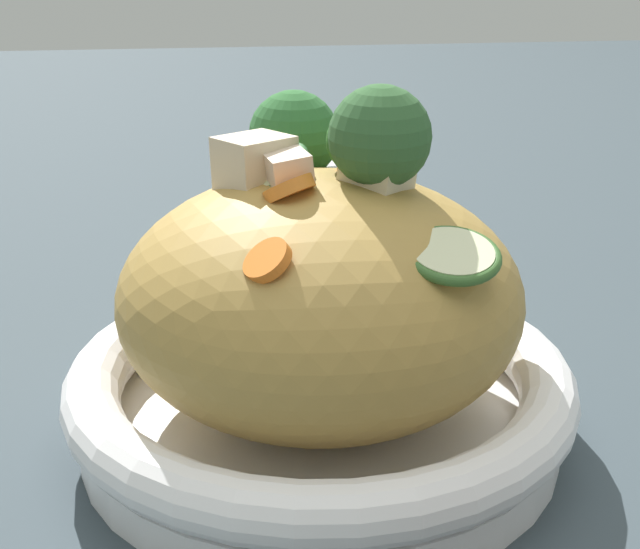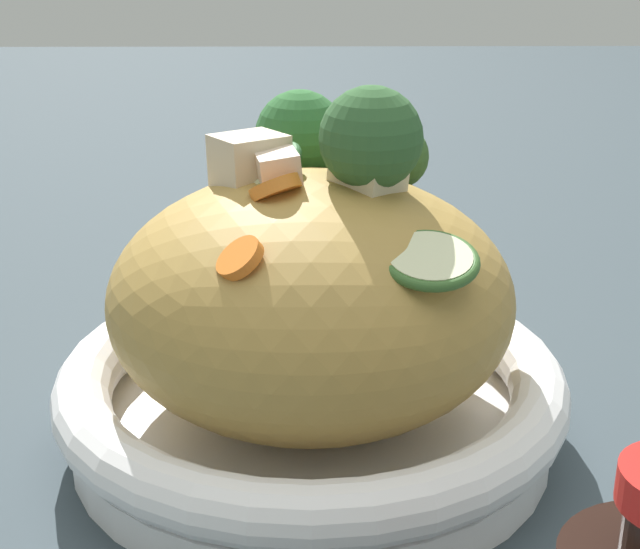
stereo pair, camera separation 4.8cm
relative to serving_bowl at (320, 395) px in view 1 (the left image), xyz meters
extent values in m
plane|color=#364248|center=(0.00, 0.00, -0.03)|extent=(3.00, 3.00, 0.00)
cylinder|color=white|center=(0.00, 0.00, -0.02)|extent=(0.26, 0.26, 0.02)
torus|color=white|center=(0.00, 0.00, 0.01)|extent=(0.27, 0.27, 0.03)
ellipsoid|color=#AD8740|center=(0.00, 0.00, 0.06)|extent=(0.21, 0.21, 0.13)
torus|color=#AE8544|center=(0.01, 0.04, 0.09)|extent=(0.06, 0.06, 0.03)
torus|color=#B08146|center=(0.00, 0.00, 0.11)|extent=(0.07, 0.07, 0.03)
cone|color=#98C371|center=(0.00, -0.03, 0.12)|extent=(0.03, 0.03, 0.01)
sphere|color=#315C30|center=(0.00, -0.03, 0.14)|extent=(0.07, 0.07, 0.05)
cone|color=#97C374|center=(0.02, -0.02, 0.12)|extent=(0.01, 0.02, 0.01)
sphere|color=#2A6224|center=(0.02, -0.02, 0.14)|extent=(0.04, 0.04, 0.03)
cone|color=#9BC379|center=(0.08, 0.01, 0.10)|extent=(0.03, 0.03, 0.02)
sphere|color=#2E6631|center=(0.08, 0.01, 0.12)|extent=(0.07, 0.07, 0.05)
cone|color=#98C26E|center=(0.07, -0.05, 0.10)|extent=(0.02, 0.02, 0.01)
sphere|color=#385E2A|center=(0.07, -0.05, 0.12)|extent=(0.04, 0.04, 0.04)
cylinder|color=orange|center=(0.02, -0.02, 0.12)|extent=(0.03, 0.03, 0.01)
cylinder|color=orange|center=(-0.02, 0.02, 0.12)|extent=(0.04, 0.04, 0.02)
cylinder|color=orange|center=(-0.07, 0.03, 0.10)|extent=(0.03, 0.03, 0.02)
cylinder|color=beige|center=(0.01, 0.02, 0.12)|extent=(0.04, 0.04, 0.03)
torus|color=#326434|center=(0.01, 0.02, 0.12)|extent=(0.05, 0.05, 0.03)
cylinder|color=beige|center=(-0.06, -0.05, 0.10)|extent=(0.04, 0.04, 0.01)
torus|color=#38632A|center=(-0.06, -0.05, 0.10)|extent=(0.05, 0.05, 0.02)
cube|color=beige|center=(0.00, 0.02, 0.12)|extent=(0.03, 0.03, 0.02)
cube|color=beige|center=(0.00, -0.03, 0.12)|extent=(0.04, 0.04, 0.02)
cube|color=beige|center=(0.02, 0.03, 0.12)|extent=(0.05, 0.05, 0.03)
cylinder|color=silver|center=(0.28, -0.03, 0.02)|extent=(0.08, 0.08, 0.09)
camera|label=1|loc=(-0.45, 0.05, 0.25)|focal=52.79mm
camera|label=2|loc=(-0.45, 0.00, 0.25)|focal=52.79mm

